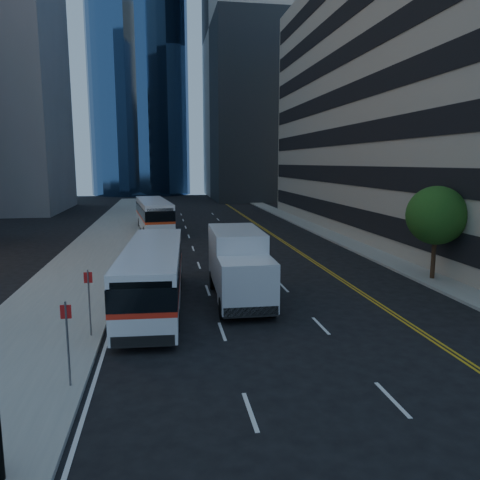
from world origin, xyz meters
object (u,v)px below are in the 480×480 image
(bus_front, at_px, (153,274))
(bus_rear, at_px, (154,214))
(street_tree, at_px, (436,215))
(box_truck, at_px, (239,265))

(bus_front, height_order, bus_rear, bus_rear)
(street_tree, distance_m, bus_rear, 26.79)
(box_truck, bearing_deg, bus_front, -171.73)
(street_tree, distance_m, bus_front, 15.49)
(bus_front, distance_m, box_truck, 4.00)
(bus_rear, xyz_separation_m, box_truck, (4.41, -23.61, 0.11))
(bus_rear, bearing_deg, bus_front, -95.64)
(bus_front, bearing_deg, box_truck, 10.12)
(street_tree, height_order, bus_rear, street_tree)
(box_truck, bearing_deg, bus_rear, 101.63)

